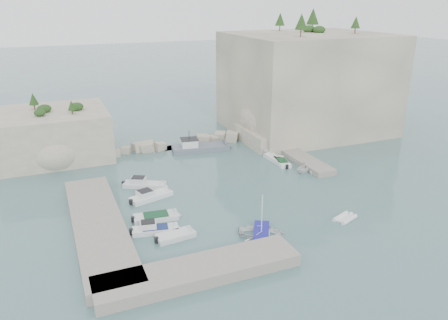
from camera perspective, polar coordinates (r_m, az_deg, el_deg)
name	(u,v)px	position (r m, az deg, el deg)	size (l,w,h in m)	color
ground	(243,200)	(52.57, 2.52, -5.18)	(400.00, 400.00, 0.00)	slate
cliff_east	(307,83)	(80.08, 10.76, 9.85)	(26.00, 22.00, 17.00)	beige
cliff_terrace	(269,136)	(72.61, 5.87, 3.13)	(8.00, 10.00, 2.50)	beige
outcrop_west	(53,134)	(70.53, -21.45, 3.18)	(16.00, 14.00, 7.00)	beige
quay_west	(98,226)	(47.47, -16.09, -8.26)	(5.00, 24.00, 1.10)	#9E9689
quay_south	(199,271)	(38.96, -3.26, -14.25)	(18.00, 4.00, 1.10)	#9E9689
ledge_east	(297,156)	(66.58, 9.45, 0.56)	(3.00, 16.00, 0.80)	#9E9689
breakwater	(181,142)	(71.16, -5.70, 2.31)	(28.00, 3.00, 1.40)	beige
motorboat_a	(145,187)	(56.85, -10.30, -3.46)	(5.88, 1.75, 1.40)	silver
motorboat_b	(151,199)	(53.49, -9.48, -4.99)	(5.64, 1.85, 1.40)	white
motorboat_c	(156,219)	(48.66, -8.86, -7.65)	(5.24, 1.91, 0.70)	silver
motorboat_d	(156,232)	(46.16, -8.93, -9.30)	(5.16, 1.53, 1.40)	white
motorboat_e	(176,238)	(44.88, -6.34, -10.09)	(4.27, 1.75, 0.70)	silver
rowboat	(261,235)	(45.25, 4.88, -9.76)	(3.32, 4.65, 0.96)	white
inflatable_dinghy	(345,220)	(49.80, 15.49, -7.50)	(2.83, 1.37, 0.44)	white
tender_east_a	(304,172)	(61.55, 10.44, -1.58)	(2.88, 3.34, 1.76)	white
tender_east_b	(282,164)	(64.09, 7.60, -0.51)	(4.40, 1.50, 0.70)	white
tender_east_c	(275,160)	(65.34, 6.67, -0.05)	(4.81, 1.55, 0.70)	silver
tender_east_d	(271,153)	(68.19, 6.19, 0.85)	(1.48, 3.93, 1.52)	white
work_boat	(201,150)	(69.24, -3.08, 1.25)	(9.74, 2.88, 2.20)	slate
rowboat_mast	(262,213)	(44.02, 4.98, -6.85)	(0.10, 0.10, 4.20)	white
vegetation	(280,28)	(77.46, 7.29, 16.73)	(53.48, 13.88, 13.40)	#1E4219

